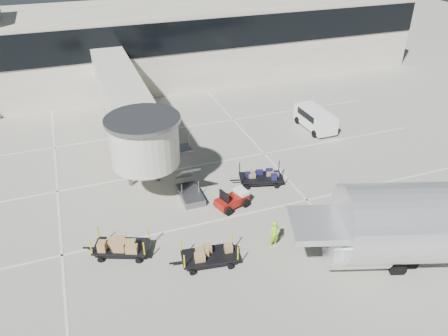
{
  "coord_description": "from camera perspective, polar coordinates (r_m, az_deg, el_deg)",
  "views": [
    {
      "loc": [
        -7.77,
        -19.02,
        17.25
      ],
      "look_at": [
        1.0,
        4.84,
        2.0
      ],
      "focal_mm": 35.0,
      "sensor_mm": 36.0,
      "label": 1
    }
  ],
  "objects": [
    {
      "name": "box_cart_near",
      "position": [
        24.8,
        -1.96,
        -11.38
      ],
      "size": [
        3.84,
        1.93,
        1.48
      ],
      "rotation": [
        0.0,
        0.0,
        -0.14
      ],
      "color": "black",
      "rests_on": "ground"
    },
    {
      "name": "terminal",
      "position": [
        51.23,
        -11.59,
        15.49
      ],
      "size": [
        64.0,
        12.11,
        15.2
      ],
      "color": "beige",
      "rests_on": "ground"
    },
    {
      "name": "suitcase_cart",
      "position": [
        31.5,
        4.84,
        -1.22
      ],
      "size": [
        3.79,
        2.23,
        1.46
      ],
      "rotation": [
        0.0,
        0.0,
        -0.26
      ],
      "color": "black",
      "rests_on": "ground"
    },
    {
      "name": "box_cart_far",
      "position": [
        25.98,
        -12.83,
        -9.88
      ],
      "size": [
        3.82,
        2.57,
        1.49
      ],
      "rotation": [
        0.0,
        0.0,
        -0.38
      ],
      "color": "black",
      "rests_on": "ground"
    },
    {
      "name": "minivan",
      "position": [
        40.17,
        11.75,
        6.49
      ],
      "size": [
        2.08,
        4.6,
        1.73
      ],
      "rotation": [
        0.0,
        0.0,
        0.01
      ],
      "color": "white",
      "rests_on": "ground"
    },
    {
      "name": "jet_bridge",
      "position": [
        34.07,
        -12.35,
        7.86
      ],
      "size": [
        5.7,
        20.4,
        6.03
      ],
      "color": "beige",
      "rests_on": "ground"
    },
    {
      "name": "ground",
      "position": [
        26.82,
        1.59,
        -9.07
      ],
      "size": [
        140.0,
        140.0,
        0.0
      ],
      "primitive_type": "plane",
      "color": "#B3AFA0",
      "rests_on": "ground"
    },
    {
      "name": "lane_markings",
      "position": [
        33.93,
        -5.26,
        0.28
      ],
      "size": [
        40.0,
        30.0,
        0.02
      ],
      "color": "silver",
      "rests_on": "ground"
    },
    {
      "name": "baggage_tug",
      "position": [
        29.04,
        1.11,
        -4.2
      ],
      "size": [
        2.43,
        1.96,
        1.45
      ],
      "rotation": [
        0.0,
        0.0,
        0.31
      ],
      "color": "maroon",
      "rests_on": "ground"
    },
    {
      "name": "ground_worker",
      "position": [
        25.83,
        6.61,
        -8.56
      ],
      "size": [
        0.74,
        0.58,
        1.8
      ],
      "primitive_type": "imported",
      "rotation": [
        0.0,
        0.0,
        0.26
      ],
      "color": "#85D916",
      "rests_on": "ground"
    }
  ]
}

